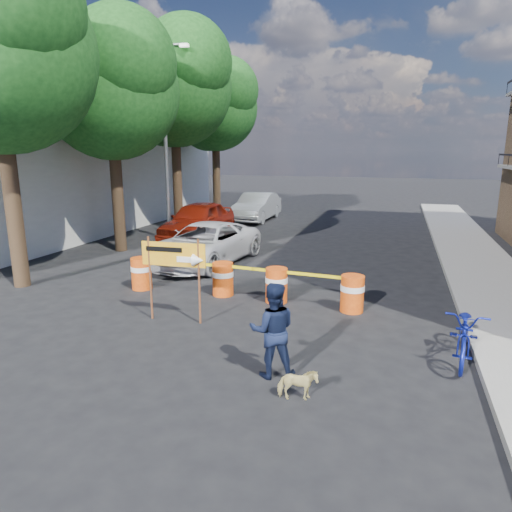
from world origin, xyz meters
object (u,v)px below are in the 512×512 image
Objects in this scene: barrel_mid_left at (223,278)px; barrel_far_right at (352,293)px; barrel_mid_right at (276,284)px; sedan_silver at (257,207)px; detour_sign at (182,261)px; suv_white at (205,244)px; barrel_far_left at (141,273)px; dog at (298,385)px; sedan_red at (198,221)px; bicycle at (468,308)px; pedestrian at (273,330)px.

barrel_mid_left and barrel_far_right have the same top height.
barrel_mid_right is 1.00× the size of barrel_far_right.
sedan_silver is at bearing 109.28° from barrel_mid_right.
barrel_mid_left is 1.00× the size of barrel_far_right.
detour_sign is 5.58m from suv_white.
detour_sign reaches higher than barrel_mid_right.
barrel_far_left is 5.86m from barrel_far_right.
dog is 9.22m from suv_white.
barrel_far_left is 0.18× the size of suv_white.
dog is at bearing -59.24° from sedan_red.
sedan_red is 1.06× the size of sedan_silver.
barrel_mid_right is at bearing 3.76° from dog.
barrel_far_left is at bearing 172.95° from bicycle.
barrel_far_left is 3.33m from suv_white.
pedestrian is at bearing -59.98° from sedan_red.
suv_white is at bearing 147.54° from barrel_far_right.
bicycle is 13.37m from sedan_red.
pedestrian reaches higher than barrel_mid_right.
suv_white is at bearing 17.41° from dog.
sedan_red is (-7.34, 7.24, 0.36)m from barrel_far_right.
suv_white is (-3.41, 3.26, 0.22)m from barrel_mid_right.
sedan_red is at bearing 124.44° from suv_white.
barrel_mid_right is 4.72m from suv_white.
sedan_red is (-6.94, 11.61, 0.57)m from dog.
barrel_mid_right is 2.76m from detour_sign.
barrel_mid_left is 1.00× the size of barrel_mid_right.
dog is (-2.66, -2.31, -0.76)m from bicycle.
barrel_far_left is at bearing -176.38° from barrel_mid_left.
suv_white reaches higher than barrel_far_right.
bicycle is 17.85m from sedan_silver.
detour_sign reaches higher than barrel_mid_left.
barrel_mid_right is 3.97m from pedestrian.
barrel_far_left is at bearing -78.38° from sedan_red.
barrel_mid_right is (3.93, 0.02, 0.00)m from barrel_far_left.
barrel_far_left is 6.20m from pedestrian.
sedan_red is at bearing 109.40° from detour_sign.
detour_sign is 0.40× the size of sedan_red.
sedan_silver is (-6.19, 17.80, 0.50)m from dog.
barrel_mid_right is 4.77m from bicycle.
sedan_red is at bearing 119.07° from barrel_mid_left.
bicycle is at bearing -64.13° from dog.
bicycle is at bearing -28.76° from suv_white.
barrel_far_right is 0.53× the size of pedestrian.
suv_white is 1.08× the size of sedan_silver.
dog is at bearing 113.99° from pedestrian.
bicycle is 3.29× the size of dog.
barrel_far_left is 13.34m from sedan_silver.
barrel_far_left is 1.00× the size of barrel_mid_right.
barrel_far_right is at bearing -3.86° from barrel_mid_right.
barrel_far_left is 0.46× the size of detour_sign.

